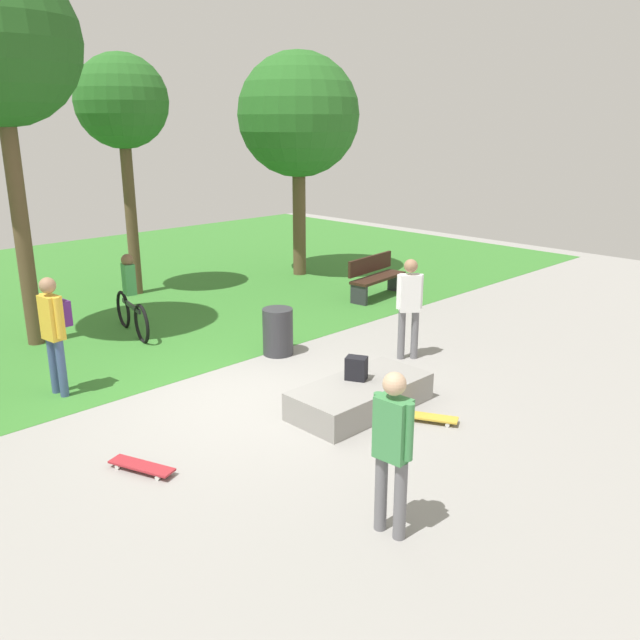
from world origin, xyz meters
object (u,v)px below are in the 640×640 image
Objects in this scene: skater_watching at (409,302)px; park_bench_near_lamppost at (376,276)px; concrete_ledge at (361,396)px; skateboard_by_ledge at (427,417)px; backpack_on_ledge at (356,368)px; tree_leaning_ash at (122,104)px; skateboard_spare at (142,466)px; pedestrian_with_backpack at (54,325)px; trash_bin at (278,332)px; skater_performing_trick at (392,443)px; tree_slender_maple at (298,116)px; cyclist_on_bicycle at (131,300)px.

park_bench_near_lamppost is (2.60, 2.97, -0.49)m from skater_watching.
skateboard_by_ledge is at bearing -69.03° from concrete_ledge.
backpack_on_ledge is 2.14m from skater_watching.
skater_watching is 7.71m from tree_leaning_ash.
pedestrian_with_backpack is (0.30, 2.76, 0.97)m from skateboard_spare.
skater_watching reaches higher than skateboard_by_ledge.
skater_watching is 2.08× the size of skateboard_by_ledge.
pedestrian_with_backpack reaches higher than trash_bin.
backpack_on_ledge is (0.05, 0.13, 0.35)m from concrete_ledge.
backpack_on_ledge is at bearing -161.33° from skater_watching.
backpack_on_ledge reaches higher than skateboard_by_ledge.
concrete_ledge is 1.22× the size of skater_performing_trick.
skater_performing_trick reaches higher than concrete_ledge.
skater_watching is (1.98, 0.67, 0.43)m from backpack_on_ledge.
trash_bin is (-3.99, -1.31, -0.09)m from park_bench_near_lamppost.
backpack_on_ledge is at bearing -127.23° from tree_slender_maple.
skateboard_by_ledge is at bearing -54.44° from pedestrian_with_backpack.
tree_slender_maple reaches higher than backpack_on_ledge.
park_bench_near_lamppost reaches higher than skateboard_by_ledge.
skateboard_by_ledge is 9.57m from tree_leaning_ash.
skateboard_spare is (-3.03, 0.46, -0.48)m from backpack_on_ledge.
skater_watching is (3.92, 2.89, 0.02)m from skater_performing_trick.
skateboard_spare is at bearing -118.08° from cyclist_on_bicycle.
park_bench_near_lamppost is 4.20m from trash_bin.
skater_watching is at bearing -49.95° from trash_bin.
pedestrian_with_backpack is (-0.80, 5.43, 0.08)m from skater_performing_trick.
skater_watching is 2.23m from trash_bin.
tree_leaning_ash reaches higher than backpack_on_ledge.
cyclist_on_bicycle is (-0.87, 6.03, 0.57)m from skateboard_by_ledge.
tree_slender_maple is 8.82m from pedestrian_with_backpack.
skater_watching is at bearing -59.43° from cyclist_on_bicycle.
skateboard_by_ledge is at bearing -81.77° from cyclist_on_bicycle.
tree_leaning_ash is at bearing 145.87° from backpack_on_ledge.
trash_bin is at bearing -66.33° from cyclist_on_bicycle.
park_bench_near_lamppost reaches higher than backpack_on_ledge.
skateboard_by_ledge and skateboard_spare have the same top height.
skater_performing_trick reaches higher than skateboard_spare.
tree_leaning_ash is 2.99× the size of pedestrian_with_backpack.
skateboard_spare is (-5.02, -0.21, -0.91)m from skater_watching.
concrete_ledge is 0.37× the size of tree_slender_maple.
trash_bin is at bearing -161.78° from park_bench_near_lamppost.
skater_watching is (2.04, 0.80, 0.78)m from concrete_ledge.
pedestrian_with_backpack reaches higher than skateboard_spare.
park_bench_near_lamppost reaches higher than trash_bin.
backpack_on_ledge is 0.19× the size of park_bench_near_lamppost.
pedestrian_with_backpack is (-4.72, 2.55, 0.06)m from skater_watching.
pedestrian_with_backpack is 2.84m from cyclist_on_bicycle.
skateboard_spare is 10.71m from tree_slender_maple.
skater_watching is 0.97× the size of pedestrian_with_backpack.
backpack_on_ledge is 5.07m from cyclist_on_bicycle.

